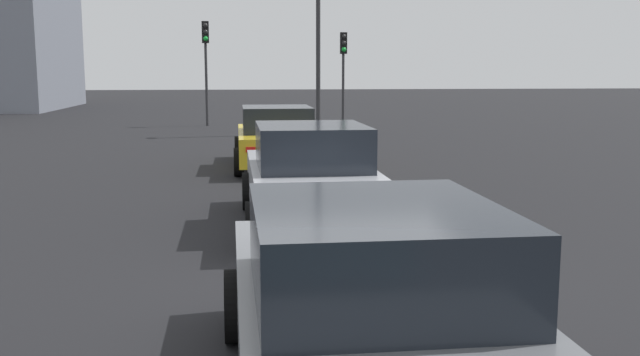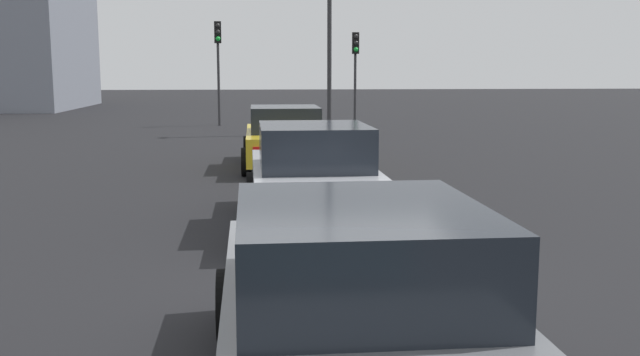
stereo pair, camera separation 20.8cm
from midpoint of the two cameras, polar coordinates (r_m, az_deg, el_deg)
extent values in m
cube|color=black|center=(7.80, 2.42, -9.69)|extent=(160.00, 160.00, 0.20)
cube|color=gold|center=(17.34, -2.53, 2.79)|extent=(4.52, 1.85, 0.64)
cube|color=#1E232B|center=(17.07, -2.51, 4.77)|extent=(2.04, 1.62, 0.60)
cylinder|color=black|center=(18.82, 0.08, 2.47)|extent=(0.64, 0.22, 0.64)
cylinder|color=black|center=(18.75, -5.52, 2.40)|extent=(0.64, 0.22, 0.64)
cylinder|color=black|center=(16.05, 0.98, 1.39)|extent=(0.64, 0.22, 0.64)
cylinder|color=black|center=(15.97, -5.59, 1.31)|extent=(0.64, 0.22, 0.64)
cube|color=red|center=(15.12, 0.36, 2.37)|extent=(0.03, 0.20, 0.11)
cube|color=red|center=(15.05, -4.66, 2.31)|extent=(0.03, 0.20, 0.11)
cube|color=#A8AAB2|center=(10.78, -0.04, -0.73)|extent=(4.38, 1.83, 0.67)
cube|color=#1E232B|center=(10.47, 0.08, 2.59)|extent=(1.98, 1.59, 0.63)
cylinder|color=black|center=(12.26, 3.51, -0.90)|extent=(0.64, 0.22, 0.64)
cylinder|color=black|center=(12.10, -4.91, -1.04)|extent=(0.64, 0.22, 0.64)
cylinder|color=black|center=(9.65, 6.09, -3.56)|extent=(0.64, 0.22, 0.64)
cylinder|color=black|center=(9.45, -4.66, -3.80)|extent=(0.64, 0.22, 0.64)
cube|color=maroon|center=(8.71, 5.64, -2.22)|extent=(0.03, 0.20, 0.11)
cube|color=maroon|center=(8.55, -2.90, -2.39)|extent=(0.03, 0.20, 0.11)
cube|color=slate|center=(5.05, 4.00, -11.96)|extent=(4.36, 1.84, 0.64)
cube|color=#1E232B|center=(4.66, 4.54, -5.77)|extent=(1.97, 1.60, 0.60)
cylinder|color=black|center=(6.57, 9.82, -9.53)|extent=(0.64, 0.23, 0.64)
cylinder|color=black|center=(6.34, -6.33, -10.13)|extent=(0.64, 0.23, 0.64)
cylinder|color=#2D2D30|center=(30.68, 3.03, 7.10)|extent=(0.11, 0.11, 3.04)
cube|color=black|center=(30.63, 3.08, 10.79)|extent=(0.20, 0.28, 0.90)
sphere|color=black|center=(30.53, 3.12, 11.30)|extent=(0.20, 0.20, 0.20)
sphere|color=black|center=(30.52, 3.11, 10.79)|extent=(0.20, 0.20, 0.20)
sphere|color=green|center=(30.51, 3.11, 10.29)|extent=(0.20, 0.20, 0.20)
cylinder|color=#2D2D30|center=(30.65, -7.96, 7.44)|extent=(0.11, 0.11, 3.48)
cube|color=black|center=(30.62, -8.04, 11.53)|extent=(0.23, 0.30, 0.90)
sphere|color=black|center=(30.53, -8.03, 12.05)|extent=(0.20, 0.20, 0.20)
sphere|color=black|center=(30.51, -8.02, 11.54)|extent=(0.20, 0.20, 0.20)
sphere|color=green|center=(30.50, -8.01, 11.04)|extent=(0.20, 0.20, 0.20)
cylinder|color=#2D2D30|center=(26.33, 1.00, 12.42)|extent=(0.16, 0.16, 8.15)
cube|color=gray|center=(48.49, -23.72, 10.26)|extent=(12.17, 8.44, 8.61)
camera|label=1|loc=(0.10, -89.33, 0.10)|focal=39.78mm
camera|label=2|loc=(0.10, 90.67, -0.10)|focal=39.78mm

